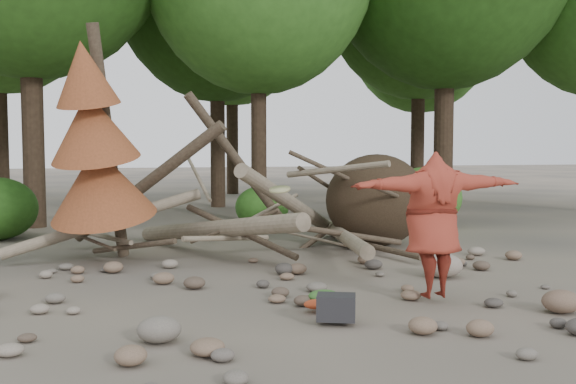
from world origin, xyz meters
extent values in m
plane|color=#514C44|center=(0.00, 0.00, 0.00)|extent=(120.00, 120.00, 0.00)
ellipsoid|color=#332619|center=(2.60, 4.30, 0.99)|extent=(2.20, 1.87, 1.98)
cylinder|color=gray|center=(-1.00, 3.70, 0.55)|extent=(2.61, 5.11, 1.08)
cylinder|color=gray|center=(0.80, 4.20, 0.90)|extent=(3.18, 3.71, 1.90)
cylinder|color=brown|center=(-2.20, 4.60, 1.40)|extent=(3.08, 1.91, 2.49)
cylinder|color=gray|center=(1.60, 3.50, 0.35)|extent=(1.13, 4.98, 0.43)
cylinder|color=brown|center=(-0.30, 4.80, 1.80)|extent=(2.39, 1.03, 2.89)
cylinder|color=gray|center=(-3.00, 4.00, 0.70)|extent=(3.71, 0.86, 1.20)
cylinder|color=#4C3F30|center=(-2.50, 3.50, 0.30)|extent=(1.52, 1.70, 0.49)
cylinder|color=gray|center=(0.20, 4.40, 0.80)|extent=(1.57, 0.85, 0.69)
cylinder|color=#4C3F30|center=(1.80, 4.90, 1.20)|extent=(1.92, 1.25, 1.10)
cylinder|color=gray|center=(-1.20, 4.20, 1.50)|extent=(0.37, 1.42, 0.85)
cylinder|color=#4C3F30|center=(2.20, 3.20, 0.15)|extent=(0.79, 2.54, 0.12)
cylinder|color=gray|center=(-0.80, 3.10, 0.45)|extent=(1.78, 1.11, 0.29)
cylinder|color=#4C3F30|center=(-2.90, 3.80, 2.20)|extent=(0.67, 1.13, 4.35)
cone|color=brown|center=(-3.06, 3.49, 1.50)|extent=(2.06, 2.13, 1.86)
cone|color=brown|center=(-3.16, 3.28, 2.50)|extent=(1.71, 1.78, 1.65)
cone|color=brown|center=(-3.26, 3.09, 3.40)|extent=(1.23, 1.30, 1.41)
cylinder|color=#38281C|center=(-5.00, 9.50, 4.48)|extent=(0.56, 0.56, 8.96)
cylinder|color=#38281C|center=(1.00, 9.20, 3.57)|extent=(0.44, 0.44, 7.14)
cylinder|color=#38281C|center=(7.00, 9.80, 4.72)|extent=(0.60, 0.60, 9.45)
cylinder|color=#38281C|center=(-6.50, 13.50, 3.78)|extent=(0.42, 0.42, 7.56)
cylinder|color=#38281C|center=(0.50, 14.20, 4.27)|extent=(0.52, 0.52, 8.54)
cylinder|color=#38281C|center=(8.00, 13.80, 4.06)|extent=(0.50, 0.50, 8.12)
cylinder|color=#38281C|center=(2.00, 20.50, 4.38)|extent=(0.54, 0.54, 8.75)
cylinder|color=#38281C|center=(11.00, 20.00, 3.92)|extent=(0.46, 0.46, 7.84)
ellipsoid|color=#30661D|center=(11.00, 20.00, 8.06)|extent=(7.17, 7.17, 8.60)
ellipsoid|color=#30661D|center=(0.80, 7.80, 0.56)|extent=(1.40, 1.40, 1.12)
ellipsoid|color=#3B7925|center=(5.00, 7.00, 0.80)|extent=(2.00, 2.00, 1.60)
imported|color=maroon|center=(1.49, -0.60, 1.07)|extent=(2.44, 0.67, 1.99)
cylinder|color=#999661|center=(-0.79, -1.15, 1.62)|extent=(0.28, 0.27, 0.11)
cube|color=black|center=(-0.15, -1.35, 0.15)|extent=(0.54, 0.45, 0.31)
ellipsoid|color=#336026|center=(-0.02, -0.42, 0.08)|extent=(0.43, 0.36, 0.16)
ellipsoid|color=#A53A1C|center=(-0.22, -0.76, 0.06)|extent=(0.32, 0.27, 0.12)
ellipsoid|color=slate|center=(-2.24, -1.57, 0.14)|extent=(0.48, 0.43, 0.29)
ellipsoid|color=brown|center=(2.83, -1.52, 0.15)|extent=(0.50, 0.45, 0.30)
ellipsoid|color=gray|center=(2.42, 0.90, 0.20)|extent=(0.66, 0.59, 0.39)
camera|label=1|loc=(-2.50, -8.55, 2.12)|focal=40.00mm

